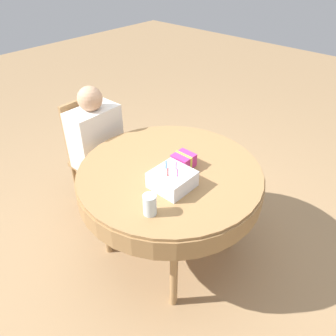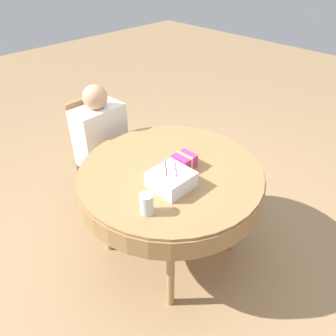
# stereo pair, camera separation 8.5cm
# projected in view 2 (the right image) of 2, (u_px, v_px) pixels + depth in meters

# --- Properties ---
(ground_plane) EXTENTS (12.00, 12.00, 0.00)m
(ground_plane) POSITION_uv_depth(u_px,v_px,m) (170.00, 248.00, 2.60)
(ground_plane) COLOR #A37F56
(dining_table) EXTENTS (1.24, 1.24, 0.77)m
(dining_table) POSITION_uv_depth(u_px,v_px,m) (170.00, 180.00, 2.21)
(dining_table) COLOR #9E7547
(dining_table) RESTS_ON ground_plane
(chair) EXTENTS (0.39, 0.39, 0.95)m
(chair) POSITION_uv_depth(u_px,v_px,m) (98.00, 150.00, 2.84)
(chair) COLOR #A37A4C
(chair) RESTS_ON ground_plane
(person) EXTENTS (0.41, 0.33, 1.11)m
(person) POSITION_uv_depth(u_px,v_px,m) (102.00, 137.00, 2.69)
(person) COLOR tan
(person) RESTS_ON ground_plane
(birthday_cake) EXTENTS (0.23, 0.23, 0.16)m
(birthday_cake) POSITION_uv_depth(u_px,v_px,m) (171.00, 180.00, 1.98)
(birthday_cake) COLOR white
(birthday_cake) RESTS_ON dining_table
(drinking_glass) EXTENTS (0.08, 0.08, 0.13)m
(drinking_glass) POSITION_uv_depth(u_px,v_px,m) (147.00, 204.00, 1.79)
(drinking_glass) COLOR silver
(drinking_glass) RESTS_ON dining_table
(gift_box) EXTENTS (0.13, 0.13, 0.09)m
(gift_box) POSITION_uv_depth(u_px,v_px,m) (184.00, 161.00, 2.16)
(gift_box) COLOR #D13384
(gift_box) RESTS_ON dining_table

